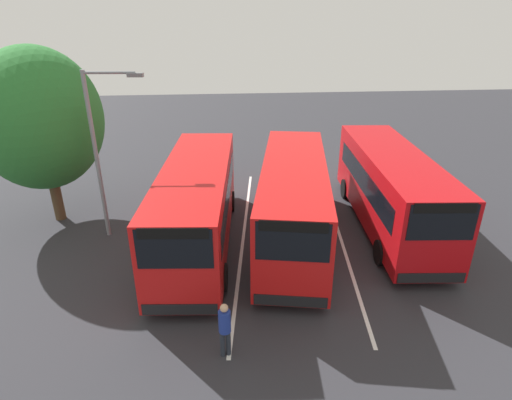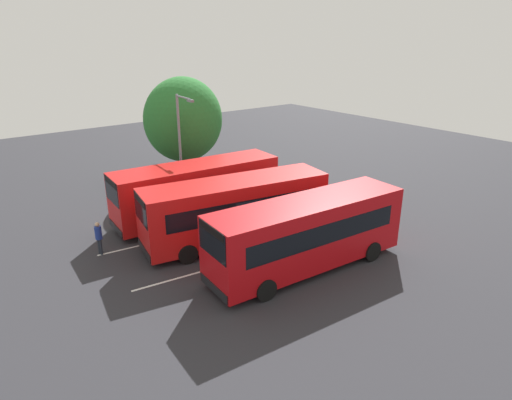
{
  "view_description": "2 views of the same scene",
  "coord_description": "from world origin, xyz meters",
  "views": [
    {
      "loc": [
        14.79,
        -2.81,
        8.23
      ],
      "look_at": [
        -0.21,
        -1.45,
        1.47
      ],
      "focal_mm": 28.93,
      "sensor_mm": 36.0,
      "label": 1
    },
    {
      "loc": [
        12.27,
        16.68,
        9.87
      ],
      "look_at": [
        -1.29,
        -0.72,
        1.6
      ],
      "focal_mm": 31.19,
      "sensor_mm": 36.0,
      "label": 2
    }
  ],
  "objects": [
    {
      "name": "ground_plane",
      "position": [
        0.0,
        0.0,
        0.0
      ],
      "size": [
        66.95,
        66.95,
        0.0
      ],
      "primitive_type": "plane",
      "color": "#2B2B30"
    },
    {
      "name": "street_lamp",
      "position": [
        -0.56,
        -7.26,
        3.78
      ],
      "size": [
        0.34,
        2.18,
        6.51
      ],
      "rotation": [
        0.0,
        0.0,
        1.49
      ],
      "color": "gray",
      "rests_on": "ground"
    },
    {
      "name": "depot_tree",
      "position": [
        -2.26,
        -9.95,
        4.44
      ],
      "size": [
        5.39,
        4.85,
        7.28
      ],
      "color": "#4C3823",
      "rests_on": "ground"
    },
    {
      "name": "lane_stripe_inner_left",
      "position": [
        0.0,
        1.98,
        0.0
      ],
      "size": [
        13.34,
        1.75,
        0.01
      ],
      "primitive_type": "cube",
      "rotation": [
        0.0,
        0.0,
        -0.12
      ],
      "color": "silver",
      "rests_on": "ground"
    },
    {
      "name": "pedestrian",
      "position": [
        6.45,
        -2.86,
        0.96
      ],
      "size": [
        0.37,
        0.37,
        1.64
      ],
      "rotation": [
        0.0,
        0.0,
        3.31
      ],
      "color": "#232833",
      "rests_on": "ground"
    },
    {
      "name": "lane_stripe_outer_left",
      "position": [
        0.0,
        -1.98,
        0.0
      ],
      "size": [
        13.34,
        1.75,
        0.01
      ],
      "primitive_type": "cube",
      "rotation": [
        0.0,
        0.0,
        -0.12
      ],
      "color": "silver",
      "rests_on": "ground"
    },
    {
      "name": "bus_center_left",
      "position": [
        0.5,
        -0.08,
        1.75
      ],
      "size": [
        9.63,
        4.0,
        3.2
      ],
      "rotation": [
        0.0,
        0.0,
        -0.18
      ],
      "color": "red",
      "rests_on": "ground"
    },
    {
      "name": "bus_far_left",
      "position": [
        0.53,
        -3.76,
        1.75
      ],
      "size": [
        9.53,
        3.1,
        3.2
      ],
      "rotation": [
        0.0,
        0.0,
        -0.08
      ],
      "color": "red",
      "rests_on": "ground"
    },
    {
      "name": "bus_center_right",
      "position": [
        -0.32,
        4.13,
        1.75
      ],
      "size": [
        9.52,
        3.07,
        3.2
      ],
      "rotation": [
        0.0,
        0.0,
        -0.08
      ],
      "color": "#B70C11",
      "rests_on": "ground"
    }
  ]
}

